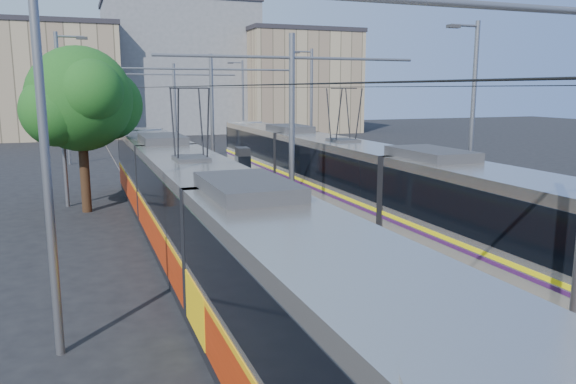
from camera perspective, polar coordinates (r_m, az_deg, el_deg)
name	(u,v)px	position (r m, az deg, el deg)	size (l,w,h in m)	color
ground	(420,338)	(13.28, 13.22, -14.21)	(160.00, 160.00, 0.00)	black
platform	(228,197)	(28.32, -6.16, -0.46)	(4.00, 50.00, 0.30)	gray
tactile_strip_left	(199,195)	(27.97, -9.04, -0.35)	(0.70, 50.00, 0.01)	gray
tactile_strip_right	(255,192)	(28.68, -3.36, 0.03)	(0.70, 50.00, 0.01)	gray
rails	(228,199)	(28.35, -6.16, -0.73)	(8.71, 70.00, 0.03)	gray
tram_left	(193,210)	(18.04, -9.65, -1.78)	(2.43, 30.64, 5.50)	black
tram_right	(342,175)	(24.01, 5.55, 1.71)	(2.43, 31.65, 5.50)	black
catenary	(242,111)	(25.09, -4.71, 8.23)	(9.20, 70.00, 7.00)	slate
street_lamps	(208,113)	(31.73, -8.14, 8.00)	(15.18, 38.22, 8.00)	slate
shelter	(243,169)	(28.31, -4.61, 2.33)	(0.73, 1.09, 2.29)	black
tree	(87,101)	(26.62, -19.74, 8.71)	(5.04, 4.66, 7.33)	#382314
building_left	(44,81)	(70.02, -23.57, 10.32)	(16.32, 12.24, 12.73)	tan
building_centre	(179,68)	(75.11, -10.98, 12.30)	(18.36, 14.28, 16.30)	gray
building_right	(298,81)	(73.08, 0.99, 11.18)	(14.28, 10.20, 12.82)	tan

